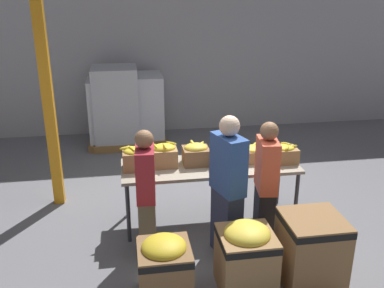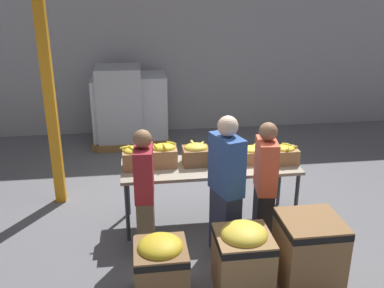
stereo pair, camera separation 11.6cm
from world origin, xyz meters
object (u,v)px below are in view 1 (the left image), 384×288
Objects in this scene: banana_box_0 at (136,158)px; donation_bin_1 at (246,255)px; support_pillar at (44,64)px; sorting_table at (210,169)px; banana_box_4 at (253,153)px; volunteer_2 at (266,186)px; pallet_stack_0 at (140,109)px; banana_box_3 at (224,158)px; donation_bin_0 at (165,266)px; banana_box_1 at (164,155)px; pallet_stack_1 at (113,112)px; banana_box_5 at (284,153)px; volunteer_0 at (146,195)px; volunteer_1 at (228,188)px; pallet_stack_2 at (116,107)px; donation_bin_2 at (311,248)px; banana_box_2 at (196,154)px.

banana_box_0 is 1.84m from donation_bin_1.
sorting_table is at bearing -22.98° from support_pillar.
banana_box_4 is 0.47× the size of donation_bin_1.
volunteer_2 is 4.16m from pallet_stack_0.
banana_box_0 is at bearing 175.38° from banana_box_3.
banana_box_4 is at bearing 47.87° from donation_bin_0.
support_pillar is at bearing 151.42° from banana_box_1.
pallet_stack_1 is (-1.44, 3.30, -0.27)m from banana_box_3.
banana_box_5 is 3.98m from pallet_stack_1.
pallet_stack_1 is at bearing 119.87° from banana_box_4.
sorting_table is 6.11× the size of banana_box_0.
support_pillar is (-2.56, 1.50, 1.23)m from volunteer_2.
banana_box_3 is 0.22× the size of volunteer_0.
pallet_stack_0 is at bearing -6.75° from volunteer_1.
banana_box_5 is at bearing -12.86° from banana_box_4.
pallet_stack_2 is at bearing 119.61° from banana_box_4.
support_pillar reaches higher than banana_box_5.
donation_bin_0 is at bearing -141.49° from banana_box_5.
banana_box_0 is 3.25m from pallet_stack_1.
volunteer_2 is 1.18× the size of pallet_stack_1.
banana_box_0 is 1.49m from banana_box_4.
banana_box_0 reaches higher than banana_box_3.
volunteer_1 reaches higher than donation_bin_1.
sorting_table reaches higher than donation_bin_0.
pallet_stack_2 is at bearing 113.68° from donation_bin_2.
banana_box_1 is at bearing 65.04° from volunteer_2.
sorting_table is at bearing -50.27° from volunteer_0.
donation_bin_0 is at bearing 112.21° from volunteer_1.
pallet_stack_1 reaches higher than banana_box_2.
support_pillar reaches higher than donation_bin_2.
pallet_stack_2 reaches higher than volunteer_0.
banana_box_5 is (0.79, 0.01, 0.01)m from banana_box_3.
sorting_table is 6.82× the size of banana_box_2.
donation_bin_2 is at bearing -149.59° from volunteer_1.
volunteer_2 is 1.52m from donation_bin_0.
banana_box_0 is at bearing -37.07° from support_pillar.
banana_box_0 reaches higher than donation_bin_0.
sorting_table is 0.59m from banana_box_4.
banana_box_3 is at bearing -179.06° from banana_box_5.
donation_bin_0 is at bearing 180.00° from donation_bin_2.
volunteer_2 is at bearing 60.20° from donation_bin_1.
volunteer_2 reaches higher than banana_box_5.
pallet_stack_1 is at bearing 128.34° from pallet_stack_2.
support_pillar is at bearing 133.43° from donation_bin_1.
pallet_stack_2 is at bearing 70.02° from support_pillar.
donation_bin_1 is 0.57× the size of pallet_stack_1.
banana_box_4 is 0.26× the size of pallet_stack_0.
volunteer_2 is at bearing -87.41° from volunteer_0.
banana_box_0 is at bearing 178.43° from sorting_table.
volunteer_0 is 1.16× the size of pallet_stack_1.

